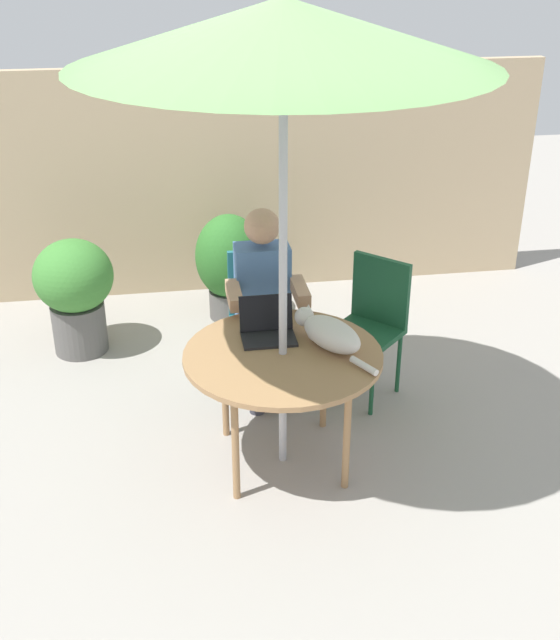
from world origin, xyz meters
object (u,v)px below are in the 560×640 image
(chair_occupied, at_px, (261,308))
(potted_plant_near_fence, at_px, (75,289))
(person_seated, at_px, (264,295))
(cat, at_px, (329,333))
(potted_plant_by_chair, at_px, (229,262))
(patio_umbrella, at_px, (283,33))
(patio_table, at_px, (283,362))
(chair_empty, at_px, (372,316))
(laptop, at_px, (267,325))

(chair_occupied, distance_m, potted_plant_near_fence, 1.38)
(person_seated, relative_size, cat, 2.10)
(person_seated, xyz_separation_m, potted_plant_by_chair, (-0.11, 1.16, -0.25))
(patio_umbrella, distance_m, potted_plant_by_chair, 2.69)
(patio_table, bearing_deg, cat, 7.59)
(cat, relative_size, potted_plant_by_chair, 0.71)
(chair_empty, height_order, cat, chair_empty)
(cat, relative_size, potted_plant_near_fence, 0.71)
(cat, bearing_deg, person_seated, 110.00)
(patio_table, bearing_deg, laptop, 104.07)
(chair_empty, xyz_separation_m, person_seated, (-0.68, 0.07, 0.17))
(chair_empty, bearing_deg, patio_table, -135.27)
(patio_table, bearing_deg, person_seated, 90.00)
(patio_table, distance_m, chair_empty, 0.97)
(chair_occupied, xyz_separation_m, person_seated, (0.00, -0.16, 0.17))
(chair_empty, bearing_deg, cat, -123.53)
(patio_umbrella, bearing_deg, chair_occupied, 90.00)
(patio_umbrella, bearing_deg, laptop, 104.07)
(cat, bearing_deg, patio_umbrella, -172.41)
(potted_plant_near_fence, bearing_deg, chair_empty, -23.84)
(chair_occupied, relative_size, laptop, 3.02)
(cat, xyz_separation_m, potted_plant_near_fence, (-1.49, 1.49, -0.30))
(laptop, relative_size, potted_plant_near_fence, 0.36)
(person_seated, bearing_deg, potted_plant_near_fence, 147.61)
(patio_umbrella, height_order, chair_empty, patio_umbrella)
(chair_empty, height_order, person_seated, person_seated)
(chair_occupied, distance_m, person_seated, 0.23)
(chair_occupied, height_order, laptop, laptop)
(patio_umbrella, xyz_separation_m, potted_plant_by_chair, (-0.11, 1.90, -1.89))
(potted_plant_by_chair, bearing_deg, chair_occupied, -83.79)
(chair_empty, distance_m, potted_plant_by_chair, 1.46)
(patio_table, bearing_deg, chair_occupied, 90.00)
(person_seated, xyz_separation_m, potted_plant_near_fence, (-1.23, 0.78, -0.22))
(person_seated, distance_m, laptop, 0.53)
(chair_empty, distance_m, laptop, 0.90)
(chair_occupied, height_order, potted_plant_by_chair, chair_occupied)
(patio_table, height_order, patio_umbrella, patio_umbrella)
(patio_table, distance_m, person_seated, 0.74)
(chair_empty, xyz_separation_m, potted_plant_near_fence, (-1.91, 0.85, -0.05))
(chair_empty, distance_m, cat, 0.81)
(cat, height_order, potted_plant_by_chair, cat)
(patio_umbrella, xyz_separation_m, laptop, (-0.05, 0.22, -1.58))
(patio_umbrella, height_order, person_seated, patio_umbrella)
(patio_table, xyz_separation_m, patio_umbrella, (0.00, 0.00, 1.69))
(chair_empty, relative_size, potted_plant_near_fence, 1.08)
(potted_plant_near_fence, bearing_deg, chair_occupied, -26.83)
(potted_plant_near_fence, height_order, potted_plant_by_chair, potted_plant_near_fence)
(laptop, distance_m, potted_plant_by_chair, 1.72)
(chair_occupied, xyz_separation_m, cat, (0.26, -0.87, 0.25))
(chair_empty, bearing_deg, potted_plant_by_chair, 122.84)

